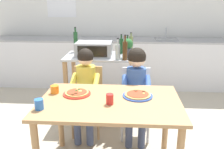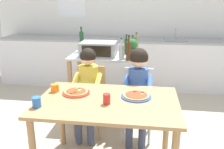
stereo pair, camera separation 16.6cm
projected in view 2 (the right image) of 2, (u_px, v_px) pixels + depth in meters
name	position (u px, v px, depth m)	size (l,w,h in m)	color
ground_plane	(120.00, 116.00, 3.49)	(11.22, 11.22, 0.00)	#B7AD99
back_wall_tiled	(130.00, 12.00, 4.73)	(5.38, 0.13, 2.70)	white
kitchen_counter	(128.00, 63.00, 4.61)	(4.84, 0.60, 1.09)	silver
kitchen_island_cart	(105.00, 76.00, 3.37)	(0.93, 0.56, 0.88)	#B7BABF
toaster_oven	(99.00, 49.00, 3.24)	(0.47, 0.34, 0.18)	#999BA0
bottle_tall_green_wine	(82.00, 41.00, 3.50)	(0.06, 0.06, 0.35)	#1E4723
bottle_dark_olive_oil	(132.00, 46.00, 3.30)	(0.05, 0.05, 0.26)	#1E4723
bottle_slim_sauce	(136.00, 44.00, 3.41)	(0.06, 0.06, 0.28)	olive
bottle_brown_beer	(129.00, 51.00, 2.98)	(0.06, 0.06, 0.31)	#4C2D14
bottle_clear_vinegar	(126.00, 46.00, 3.34)	(0.05, 0.05, 0.27)	#1E4723
bottle_squat_spirits	(121.00, 52.00, 3.02)	(0.06, 0.06, 0.27)	#ADB7B2
potted_herb_plant	(132.00, 48.00, 3.12)	(0.14, 0.14, 0.24)	#4C4C51
dining_table	(108.00, 111.00, 2.24)	(1.27, 0.84, 0.73)	#AD7F51
dining_chair_left	(90.00, 95.00, 3.00)	(0.36, 0.36, 0.81)	tan
dining_chair_right	(138.00, 98.00, 2.90)	(0.36, 0.36, 0.81)	silver
child_in_yellow_shirt	(88.00, 83.00, 2.82)	(0.32, 0.42, 1.05)	#424C6B
child_in_blue_striped_shirt	(138.00, 83.00, 2.72)	(0.32, 0.42, 1.07)	#424C6B
pizza_plate_red_rimmed	(76.00, 92.00, 2.36)	(0.26, 0.26, 0.03)	red
pizza_plate_blue_rimmed	(136.00, 96.00, 2.27)	(0.28, 0.28, 0.03)	#3356B7
drinking_cup_blue	(37.00, 102.00, 2.06)	(0.08, 0.08, 0.09)	blue
drinking_cup_orange	(55.00, 88.00, 2.40)	(0.08, 0.08, 0.08)	orange
drinking_cup_red	(107.00, 99.00, 2.12)	(0.07, 0.07, 0.09)	red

